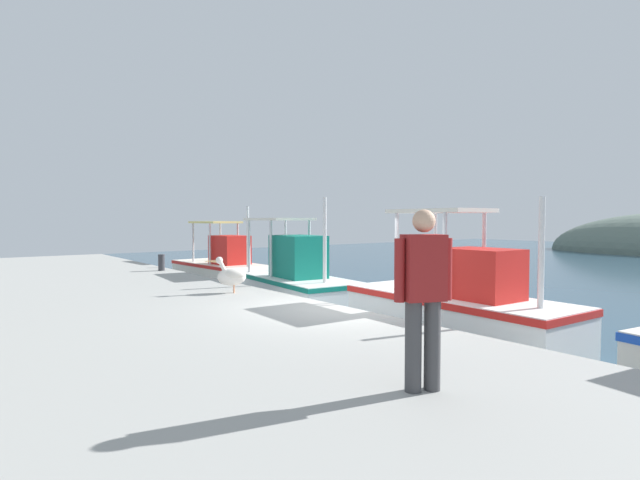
{
  "coord_description": "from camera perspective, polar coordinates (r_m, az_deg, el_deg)",
  "views": [
    {
      "loc": [
        6.99,
        -6.06,
        2.45
      ],
      "look_at": [
        -1.9,
        0.84,
        1.98
      ],
      "focal_mm": 27.42,
      "sensor_mm": 36.0,
      "label": 1
    }
  ],
  "objects": [
    {
      "name": "fishing_boat_second",
      "position": [
        14.86,
        -3.7,
        -4.57
      ],
      "size": [
        6.01,
        2.51,
        3.05
      ],
      "color": "white",
      "rests_on": "ground"
    },
    {
      "name": "fishing_boat_third",
      "position": [
        9.94,
        15.82,
        -7.86
      ],
      "size": [
        4.81,
        1.93,
        2.84
      ],
      "color": "white",
      "rests_on": "ground"
    },
    {
      "name": "mooring_bollard_nearest",
      "position": [
        16.65,
        -18.02,
        -2.51
      ],
      "size": [
        0.2,
        0.2,
        0.53
      ],
      "primitive_type": "cylinder",
      "color": "#333338",
      "rests_on": "quay_pier"
    },
    {
      "name": "pelican",
      "position": [
        11.23,
        -10.25,
        -4.06
      ],
      "size": [
        0.65,
        0.93,
        0.82
      ],
      "color": "tan",
      "rests_on": "quay_pier"
    },
    {
      "name": "fisherman_standing",
      "position": [
        4.81,
        11.96,
        -5.9
      ],
      "size": [
        0.38,
        0.55,
        1.75
      ],
      "color": "#3F3F42",
      "rests_on": "quay_pier"
    },
    {
      "name": "quay_pier",
      "position": [
        7.36,
        -28.9,
        -14.12
      ],
      "size": [
        36.0,
        10.0,
        0.8
      ],
      "primitive_type": "cube",
      "color": "#9E9E99",
      "rests_on": "ground"
    },
    {
      "name": "fishing_boat_nearest",
      "position": [
        20.0,
        -11.29,
        -2.96
      ],
      "size": [
        5.43,
        2.11,
        2.94
      ],
      "color": "silver",
      "rests_on": "ground"
    }
  ]
}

